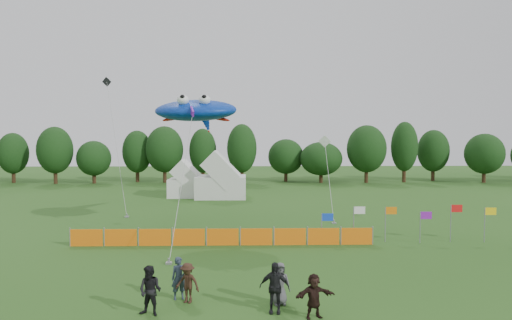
{
  "coord_description": "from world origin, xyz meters",
  "views": [
    {
      "loc": [
        -0.61,
        -18.25,
        6.47
      ],
      "look_at": [
        0.0,
        6.0,
        5.2
      ],
      "focal_mm": 32.0,
      "sensor_mm": 36.0,
      "label": 1
    }
  ],
  "objects_px": {
    "spectator_d": "(274,287)",
    "spectator_f": "(314,296)",
    "tent_right": "(221,180)",
    "spectator_c": "(188,283)",
    "spectator_b": "(150,291)",
    "stingray_kite": "(197,111)",
    "tent_left": "(186,182)",
    "barrier_fence": "(223,237)",
    "spectator_e": "(280,283)",
    "spectator_a": "(179,278)"
  },
  "relations": [
    {
      "from": "spectator_e",
      "to": "stingray_kite",
      "type": "relative_size",
      "value": 0.11
    },
    {
      "from": "barrier_fence",
      "to": "stingray_kite",
      "type": "bearing_deg",
      "value": 115.91
    },
    {
      "from": "tent_left",
      "to": "spectator_b",
      "type": "relative_size",
      "value": 2.0
    },
    {
      "from": "tent_left",
      "to": "spectator_a",
      "type": "distance_m",
      "value": 31.05
    },
    {
      "from": "spectator_b",
      "to": "stingray_kite",
      "type": "height_order",
      "value": "stingray_kite"
    },
    {
      "from": "spectator_a",
      "to": "spectator_c",
      "type": "height_order",
      "value": "spectator_a"
    },
    {
      "from": "tent_left",
      "to": "tent_right",
      "type": "height_order",
      "value": "tent_right"
    },
    {
      "from": "spectator_a",
      "to": "barrier_fence",
      "type": "bearing_deg",
      "value": 62.88
    },
    {
      "from": "spectator_d",
      "to": "spectator_e",
      "type": "xyz_separation_m",
      "value": [
        0.26,
        0.83,
        -0.13
      ]
    },
    {
      "from": "tent_right",
      "to": "spectator_c",
      "type": "relative_size",
      "value": 3.4
    },
    {
      "from": "spectator_a",
      "to": "stingray_kite",
      "type": "relative_size",
      "value": 0.11
    },
    {
      "from": "spectator_d",
      "to": "spectator_a",
      "type": "bearing_deg",
      "value": 165.66
    },
    {
      "from": "spectator_b",
      "to": "stingray_kite",
      "type": "relative_size",
      "value": 0.12
    },
    {
      "from": "tent_right",
      "to": "stingray_kite",
      "type": "xyz_separation_m",
      "value": [
        -0.69,
        -17.18,
        6.24
      ]
    },
    {
      "from": "spectator_e",
      "to": "spectator_f",
      "type": "distance_m",
      "value": 1.74
    },
    {
      "from": "spectator_b",
      "to": "spectator_d",
      "type": "bearing_deg",
      "value": 18.45
    },
    {
      "from": "tent_left",
      "to": "spectator_f",
      "type": "distance_m",
      "value": 33.97
    },
    {
      "from": "tent_right",
      "to": "spectator_b",
      "type": "height_order",
      "value": "tent_right"
    },
    {
      "from": "spectator_e",
      "to": "spectator_f",
      "type": "xyz_separation_m",
      "value": [
        1.11,
        -1.34,
        -0.02
      ]
    },
    {
      "from": "barrier_fence",
      "to": "spectator_e",
      "type": "height_order",
      "value": "spectator_e"
    },
    {
      "from": "spectator_d",
      "to": "stingray_kite",
      "type": "xyz_separation_m",
      "value": [
        -4.26,
        14.21,
        7.2
      ]
    },
    {
      "from": "spectator_b",
      "to": "tent_left",
      "type": "bearing_deg",
      "value": 111.74
    },
    {
      "from": "tent_right",
      "to": "spectator_f",
      "type": "height_order",
      "value": "tent_right"
    },
    {
      "from": "tent_left",
      "to": "barrier_fence",
      "type": "xyz_separation_m",
      "value": [
        4.96,
        -21.93,
        -1.1
      ]
    },
    {
      "from": "spectator_d",
      "to": "spectator_f",
      "type": "distance_m",
      "value": 1.47
    },
    {
      "from": "spectator_c",
      "to": "stingray_kite",
      "type": "relative_size",
      "value": 0.11
    },
    {
      "from": "tent_right",
      "to": "spectator_d",
      "type": "relative_size",
      "value": 2.83
    },
    {
      "from": "barrier_fence",
      "to": "spectator_d",
      "type": "height_order",
      "value": "spectator_d"
    },
    {
      "from": "spectator_a",
      "to": "tent_left",
      "type": "bearing_deg",
      "value": 77.94
    },
    {
      "from": "spectator_b",
      "to": "spectator_e",
      "type": "height_order",
      "value": "spectator_b"
    },
    {
      "from": "spectator_b",
      "to": "stingray_kite",
      "type": "xyz_separation_m",
      "value": [
        0.23,
        14.35,
        7.23
      ]
    },
    {
      "from": "tent_right",
      "to": "spectator_b",
      "type": "xyz_separation_m",
      "value": [
        -0.92,
        -31.53,
        -0.99
      ]
    },
    {
      "from": "spectator_f",
      "to": "spectator_e",
      "type": "bearing_deg",
      "value": 116.3
    },
    {
      "from": "tent_right",
      "to": "spectator_e",
      "type": "height_order",
      "value": "tent_right"
    },
    {
      "from": "tent_right",
      "to": "stingray_kite",
      "type": "relative_size",
      "value": 0.36
    },
    {
      "from": "spectator_e",
      "to": "stingray_kite",
      "type": "height_order",
      "value": "stingray_kite"
    },
    {
      "from": "tent_left",
      "to": "tent_right",
      "type": "distance_m",
      "value": 3.91
    },
    {
      "from": "spectator_d",
      "to": "spectator_f",
      "type": "xyz_separation_m",
      "value": [
        1.38,
        -0.51,
        -0.15
      ]
    },
    {
      "from": "tent_right",
      "to": "spectator_c",
      "type": "bearing_deg",
      "value": -89.49
    },
    {
      "from": "tent_left",
      "to": "spectator_e",
      "type": "height_order",
      "value": "tent_left"
    },
    {
      "from": "stingray_kite",
      "to": "tent_right",
      "type": "bearing_deg",
      "value": 87.7
    },
    {
      "from": "tent_left",
      "to": "spectator_b",
      "type": "distance_m",
      "value": 32.58
    },
    {
      "from": "spectator_e",
      "to": "spectator_a",
      "type": "bearing_deg",
      "value": 161.48
    },
    {
      "from": "spectator_a",
      "to": "tent_right",
      "type": "bearing_deg",
      "value": 70.92
    },
    {
      "from": "tent_right",
      "to": "stingray_kite",
      "type": "height_order",
      "value": "stingray_kite"
    },
    {
      "from": "barrier_fence",
      "to": "spectator_d",
      "type": "bearing_deg",
      "value": -76.98
    },
    {
      "from": "tent_left",
      "to": "stingray_kite",
      "type": "xyz_separation_m",
      "value": [
        3.1,
        -18.09,
        6.53
      ]
    },
    {
      "from": "barrier_fence",
      "to": "spectator_c",
      "type": "relative_size",
      "value": 11.46
    },
    {
      "from": "tent_right",
      "to": "spectator_d",
      "type": "bearing_deg",
      "value": -83.5
    },
    {
      "from": "barrier_fence",
      "to": "stingray_kite",
      "type": "relative_size",
      "value": 1.21
    }
  ]
}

